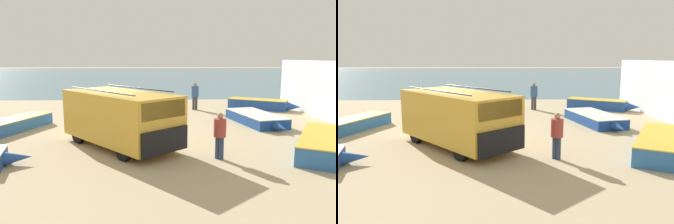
% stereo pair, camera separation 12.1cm
% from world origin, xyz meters
% --- Properties ---
extents(ground_plane, '(200.00, 200.00, 0.00)m').
position_xyz_m(ground_plane, '(0.00, 0.00, 0.00)').
color(ground_plane, tan).
extents(sea_water, '(120.00, 80.00, 0.01)m').
position_xyz_m(sea_water, '(0.00, 52.00, 0.00)').
color(sea_water, '#477084').
rests_on(sea_water, ground_plane).
extents(parked_van, '(4.97, 5.30, 2.26)m').
position_xyz_m(parked_van, '(0.16, -2.23, 1.18)').
color(parked_van, gold).
rests_on(parked_van, ground_plane).
extents(fishing_rowboat_0, '(2.42, 4.88, 0.54)m').
position_xyz_m(fishing_rowboat_0, '(6.81, 1.93, 0.27)').
color(fishing_rowboat_0, navy).
rests_on(fishing_rowboat_0, ground_plane).
extents(fishing_rowboat_2, '(2.60, 5.37, 0.59)m').
position_xyz_m(fishing_rowboat_2, '(-5.27, 0.46, 0.29)').
color(fishing_rowboat_2, '#2D66AD').
rests_on(fishing_rowboat_2, ground_plane).
extents(fishing_rowboat_3, '(3.60, 5.24, 0.67)m').
position_xyz_m(fishing_rowboat_3, '(7.67, -3.17, 0.34)').
color(fishing_rowboat_3, '#2D66AD').
rests_on(fishing_rowboat_3, ground_plane).
extents(fishing_rowboat_4, '(4.41, 3.13, 0.67)m').
position_xyz_m(fishing_rowboat_4, '(8.56, 6.71, 0.33)').
color(fishing_rowboat_4, '#234CA3').
rests_on(fishing_rowboat_4, ground_plane).
extents(fisherman_0, '(0.42, 0.42, 1.60)m').
position_xyz_m(fisherman_0, '(3.67, -3.97, 0.96)').
color(fisherman_0, navy).
rests_on(fisherman_0, ground_plane).
extents(fisherman_2, '(0.48, 0.48, 1.81)m').
position_xyz_m(fisherman_2, '(4.14, 6.69, 1.08)').
color(fisherman_2, '#38383D').
rests_on(fisherman_2, ground_plane).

